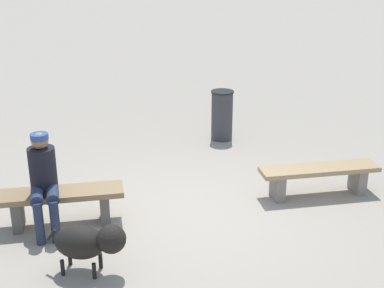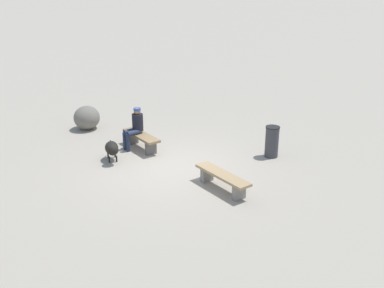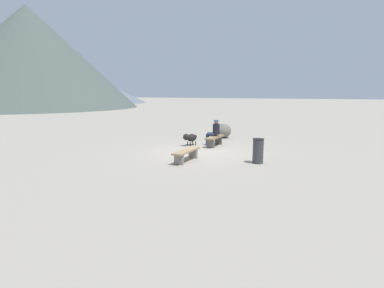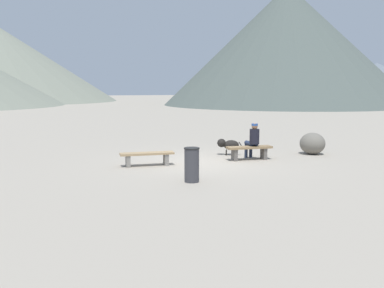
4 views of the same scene
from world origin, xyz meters
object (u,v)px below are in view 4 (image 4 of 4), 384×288
seated_person (253,138)px  boulder (312,143)px  dog (229,145)px  trash_bin (192,165)px  bench_left (147,156)px  bench_right (249,150)px

seated_person → boulder: bearing=5.4°
dog → trash_bin: bearing=78.8°
trash_bin → boulder: (5.53, 3.03, -0.06)m
dog → bench_left: bearing=43.5°
seated_person → bench_left: bearing=-179.7°
seated_person → trash_bin: (-2.99, -2.68, -0.26)m
seated_person → trash_bin: seated_person is taller
trash_bin → boulder: size_ratio=0.98×
bench_right → trash_bin: trash_bin is taller
seated_person → dog: 1.20m
bench_right → trash_bin: (-2.81, -2.59, 0.12)m
bench_right → seated_person: size_ratio=1.26×
bench_left → bench_right: (3.51, 0.08, 0.03)m
bench_left → boulder: (6.23, 0.51, 0.09)m
bench_right → boulder: 2.75m
bench_left → bench_right: bearing=3.3°
seated_person → boulder: seated_person is taller
dog → trash_bin: 4.50m
trash_bin → bench_right: bearing=42.7°
boulder → bench_left: bearing=-175.3°
bench_right → boulder: bearing=11.1°
dog → boulder: (3.02, -0.71, 0.02)m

